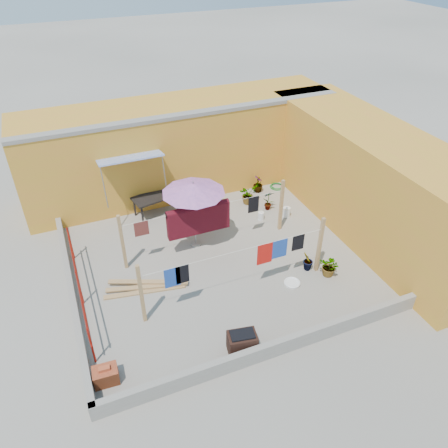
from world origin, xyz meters
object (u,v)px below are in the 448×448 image
at_px(patio_umbrella, 193,189).
at_px(plant_back_a, 248,194).
at_px(water_jug_b, 287,212).
at_px(outdoor_table, 155,198).
at_px(green_hose, 277,186).
at_px(brick_stack, 106,375).
at_px(white_basin, 292,283).
at_px(water_jug_a, 261,216).
at_px(brazier, 242,343).

xyz_separation_m(patio_umbrella, plant_back_a, (2.50, 1.58, -1.65)).
bearing_deg(water_jug_b, plant_back_a, 123.54).
xyz_separation_m(outdoor_table, green_hose, (4.64, -0.00, -0.60)).
bearing_deg(outdoor_table, green_hose, -0.00).
height_order(brick_stack, water_jug_b, brick_stack).
xyz_separation_m(brick_stack, water_jug_b, (6.77, 4.17, -0.03)).
height_order(outdoor_table, green_hose, outdoor_table).
xyz_separation_m(white_basin, water_jug_b, (1.50, 3.01, 0.13)).
height_order(white_basin, water_jug_b, water_jug_b).
height_order(brick_stack, white_basin, brick_stack).
bearing_deg(outdoor_table, water_jug_a, -28.27).
bearing_deg(plant_back_a, green_hose, 20.86).
distance_m(outdoor_table, white_basin, 5.50).
bearing_deg(water_jug_b, brick_stack, -148.37).
bearing_deg(white_basin, water_jug_b, 63.57).
bearing_deg(plant_back_a, brazier, -116.17).
bearing_deg(water_jug_a, patio_umbrella, -169.39).
bearing_deg(patio_umbrella, green_hose, 28.31).
bearing_deg(water_jug_a, brick_stack, -143.64).
relative_size(water_jug_b, green_hose, 0.72).
bearing_deg(patio_umbrella, water_jug_b, 5.11).
relative_size(outdoor_table, water_jug_a, 5.05).
bearing_deg(green_hose, brick_stack, -140.89).
bearing_deg(water_jug_a, brazier, -120.98).
xyz_separation_m(brick_stack, green_hose, (7.40, 6.02, -0.16)).
bearing_deg(plant_back_a, water_jug_a, -91.79).
bearing_deg(white_basin, water_jug_a, 79.06).
height_order(patio_umbrella, water_jug_b, patio_umbrella).
distance_m(water_jug_a, green_hose, 2.26).
bearing_deg(white_basin, brazier, -145.19).
relative_size(patio_umbrella, plant_back_a, 3.48).
distance_m(brazier, water_jug_a, 5.51).
bearing_deg(water_jug_b, water_jug_a, 169.57).
bearing_deg(white_basin, outdoor_table, 117.34).
height_order(outdoor_table, water_jug_a, outdoor_table).
bearing_deg(brazier, water_jug_b, 50.79).
relative_size(brazier, water_jug_b, 1.89).
height_order(brazier, water_jug_b, brazier).
distance_m(brick_stack, green_hose, 9.54).
bearing_deg(plant_back_a, outdoor_table, 169.90).
height_order(patio_umbrella, water_jug_a, patio_umbrella).
bearing_deg(water_jug_b, outdoor_table, 155.31).
relative_size(outdoor_table, white_basin, 3.56).
relative_size(patio_umbrella, white_basin, 5.28).
bearing_deg(white_basin, plant_back_a, 81.41).
xyz_separation_m(outdoor_table, white_basin, (2.51, -4.86, -0.59)).
xyz_separation_m(water_jug_a, plant_back_a, (0.03, 1.12, 0.20)).
bearing_deg(brazier, water_jug_a, 59.02).
bearing_deg(outdoor_table, brick_stack, -114.67).
relative_size(brazier, plant_back_a, 1.06).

